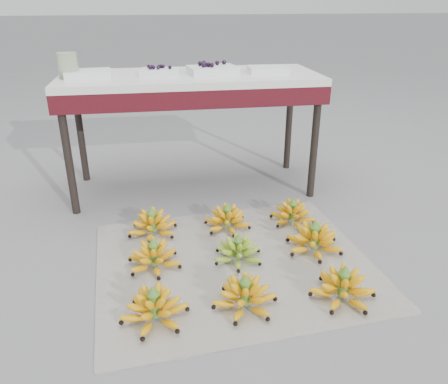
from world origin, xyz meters
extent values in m
plane|color=slate|center=(0.00, 0.00, 0.00)|extent=(60.00, 60.00, 0.00)
cube|color=white|center=(0.06, 0.04, 0.00)|extent=(1.33, 1.15, 0.01)
ellipsoid|color=#FFB90B|center=(-0.32, -0.30, 0.04)|extent=(0.27, 0.27, 0.08)
ellipsoid|color=#FFB90B|center=(-0.32, -0.30, 0.08)|extent=(0.19, 0.19, 0.06)
ellipsoid|color=#FFB90B|center=(-0.32, -0.30, 0.11)|extent=(0.13, 0.13, 0.05)
cylinder|color=#497825|center=(-0.32, -0.30, 0.08)|extent=(0.04, 0.04, 0.11)
cone|color=#497825|center=(-0.32, -0.30, 0.15)|extent=(0.05, 0.05, 0.04)
ellipsoid|color=#FFB90B|center=(0.04, -0.28, 0.04)|extent=(0.30, 0.30, 0.08)
ellipsoid|color=#FFB90B|center=(0.04, -0.28, 0.08)|extent=(0.21, 0.21, 0.06)
ellipsoid|color=#FFB90B|center=(0.04, -0.28, 0.11)|extent=(0.14, 0.14, 0.05)
cylinder|color=#497825|center=(0.04, -0.28, 0.08)|extent=(0.04, 0.04, 0.11)
cone|color=#497825|center=(0.04, -0.28, 0.14)|extent=(0.05, 0.05, 0.04)
ellipsoid|color=#FFB90B|center=(0.44, -0.30, 0.05)|extent=(0.33, 0.33, 0.08)
ellipsoid|color=#FFB90B|center=(0.44, -0.30, 0.08)|extent=(0.23, 0.23, 0.06)
ellipsoid|color=#FFB90B|center=(0.44, -0.30, 0.11)|extent=(0.15, 0.15, 0.05)
cylinder|color=#497825|center=(0.44, -0.30, 0.08)|extent=(0.04, 0.04, 0.11)
cone|color=#497825|center=(0.44, -0.30, 0.15)|extent=(0.05, 0.05, 0.04)
ellipsoid|color=#FFB90B|center=(-0.31, 0.07, 0.04)|extent=(0.33, 0.33, 0.07)
ellipsoid|color=#FFB90B|center=(-0.31, 0.07, 0.07)|extent=(0.23, 0.23, 0.06)
ellipsoid|color=#FFB90B|center=(-0.31, 0.07, 0.11)|extent=(0.15, 0.15, 0.05)
cylinder|color=#497825|center=(-0.31, 0.07, 0.07)|extent=(0.04, 0.04, 0.10)
cone|color=#497825|center=(-0.31, 0.07, 0.14)|extent=(0.05, 0.05, 0.04)
ellipsoid|color=#72A42D|center=(0.08, 0.06, 0.04)|extent=(0.29, 0.29, 0.07)
ellipsoid|color=#72A42D|center=(0.08, 0.06, 0.07)|extent=(0.20, 0.20, 0.05)
ellipsoid|color=#72A42D|center=(0.08, 0.06, 0.10)|extent=(0.13, 0.13, 0.04)
cylinder|color=#497825|center=(0.08, 0.06, 0.07)|extent=(0.04, 0.04, 0.10)
cone|color=#497825|center=(0.08, 0.06, 0.13)|extent=(0.04, 0.04, 0.03)
ellipsoid|color=#FFB90B|center=(0.46, 0.08, 0.05)|extent=(0.30, 0.30, 0.08)
ellipsoid|color=#FFB90B|center=(0.46, 0.08, 0.08)|extent=(0.21, 0.21, 0.06)
ellipsoid|color=#FFB90B|center=(0.46, 0.08, 0.12)|extent=(0.14, 0.14, 0.05)
cylinder|color=#497825|center=(0.46, 0.08, 0.08)|extent=(0.04, 0.04, 0.11)
cone|color=#497825|center=(0.46, 0.08, 0.15)|extent=(0.05, 0.05, 0.04)
ellipsoid|color=#FFB90B|center=(-0.31, 0.38, 0.04)|extent=(0.27, 0.27, 0.08)
ellipsoid|color=#FFB90B|center=(-0.31, 0.38, 0.08)|extent=(0.19, 0.19, 0.06)
ellipsoid|color=#FFB90B|center=(-0.31, 0.38, 0.11)|extent=(0.13, 0.13, 0.05)
cylinder|color=#497825|center=(-0.31, 0.38, 0.08)|extent=(0.04, 0.04, 0.10)
cone|color=#497825|center=(-0.31, 0.38, 0.14)|extent=(0.05, 0.05, 0.04)
ellipsoid|color=#FFB90B|center=(0.08, 0.37, 0.04)|extent=(0.29, 0.29, 0.07)
ellipsoid|color=#FFB90B|center=(0.08, 0.37, 0.07)|extent=(0.21, 0.21, 0.05)
ellipsoid|color=#FFB90B|center=(0.08, 0.37, 0.10)|extent=(0.13, 0.13, 0.05)
cylinder|color=#497825|center=(0.08, 0.37, 0.07)|extent=(0.04, 0.04, 0.10)
cone|color=#497825|center=(0.08, 0.37, 0.14)|extent=(0.05, 0.05, 0.04)
ellipsoid|color=#FFB90B|center=(0.45, 0.38, 0.04)|extent=(0.29, 0.29, 0.07)
ellipsoid|color=#FFB90B|center=(0.45, 0.38, 0.07)|extent=(0.20, 0.20, 0.05)
ellipsoid|color=#FFB90B|center=(0.45, 0.38, 0.10)|extent=(0.13, 0.13, 0.04)
cylinder|color=#497825|center=(0.45, 0.38, 0.07)|extent=(0.04, 0.04, 0.10)
cone|color=#497825|center=(0.45, 0.38, 0.13)|extent=(0.05, 0.05, 0.04)
cylinder|color=black|center=(-0.74, 0.71, 0.34)|extent=(0.04, 0.04, 0.69)
cylinder|color=black|center=(0.67, 0.71, 0.34)|extent=(0.04, 0.04, 0.69)
cylinder|color=black|center=(-0.74, 1.21, 0.34)|extent=(0.04, 0.04, 0.69)
cylinder|color=black|center=(0.67, 1.21, 0.34)|extent=(0.04, 0.04, 0.69)
cube|color=#430C16|center=(-0.04, 0.96, 0.63)|extent=(1.51, 0.60, 0.10)
cube|color=silver|center=(-0.04, 0.96, 0.71)|extent=(1.51, 0.60, 0.04)
cube|color=silver|center=(-0.61, 0.93, 0.75)|extent=(0.26, 0.20, 0.04)
cube|color=silver|center=(-0.21, 0.94, 0.74)|extent=(0.24, 0.19, 0.04)
sphere|color=black|center=(-0.28, 0.98, 0.77)|extent=(0.02, 0.02, 0.02)
sphere|color=black|center=(-0.20, 0.97, 0.77)|extent=(0.02, 0.02, 0.02)
sphere|color=black|center=(-0.16, 0.92, 0.77)|extent=(0.02, 0.02, 0.02)
sphere|color=black|center=(-0.22, 0.92, 0.77)|extent=(0.02, 0.02, 0.02)
sphere|color=black|center=(-0.25, 0.93, 0.77)|extent=(0.02, 0.02, 0.02)
sphere|color=black|center=(-0.27, 0.95, 0.77)|extent=(0.02, 0.02, 0.02)
sphere|color=black|center=(-0.19, 0.97, 0.77)|extent=(0.02, 0.02, 0.02)
sphere|color=black|center=(-0.26, 0.97, 0.77)|extent=(0.02, 0.02, 0.02)
sphere|color=black|center=(-0.27, 0.93, 0.77)|extent=(0.02, 0.02, 0.02)
sphere|color=black|center=(-0.22, 0.97, 0.77)|extent=(0.02, 0.02, 0.02)
cube|color=silver|center=(0.09, 0.94, 0.75)|extent=(0.30, 0.24, 0.04)
sphere|color=black|center=(0.05, 0.92, 0.78)|extent=(0.03, 0.03, 0.03)
sphere|color=black|center=(0.04, 0.93, 0.78)|extent=(0.03, 0.03, 0.03)
sphere|color=black|center=(0.02, 0.97, 0.78)|extent=(0.03, 0.03, 0.03)
sphere|color=black|center=(0.17, 1.00, 0.78)|extent=(0.03, 0.03, 0.03)
sphere|color=black|center=(0.12, 0.97, 0.78)|extent=(0.03, 0.03, 0.03)
sphere|color=black|center=(0.03, 0.90, 0.78)|extent=(0.03, 0.03, 0.03)
sphere|color=black|center=(0.05, 1.00, 0.78)|extent=(0.03, 0.03, 0.03)
sphere|color=black|center=(0.08, 0.89, 0.78)|extent=(0.03, 0.03, 0.03)
sphere|color=black|center=(0.07, 0.91, 0.78)|extent=(0.03, 0.03, 0.03)
cube|color=silver|center=(0.42, 0.93, 0.74)|extent=(0.24, 0.17, 0.04)
cylinder|color=#DDF3C1|center=(-0.71, 0.93, 0.79)|extent=(0.14, 0.14, 0.14)
camera|label=1|loc=(-0.28, -1.65, 1.14)|focal=35.00mm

